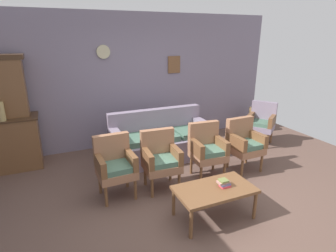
{
  "coord_description": "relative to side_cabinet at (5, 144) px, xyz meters",
  "views": [
    {
      "loc": [
        -1.63,
        -2.9,
        2.24
      ],
      "look_at": [
        0.06,
        0.98,
        0.85
      ],
      "focal_mm": 29.36,
      "sensor_mm": 36.0,
      "label": 1
    }
  ],
  "objects": [
    {
      "name": "armchair_row_middle",
      "position": [
        3.06,
        -1.6,
        0.03
      ],
      "size": [
        0.56,
        0.53,
        0.9
      ],
      "color": "#9E6B4C",
      "rests_on": "ground"
    },
    {
      "name": "wingback_chair_by_fireplace",
      "position": [
        4.91,
        -0.8,
        0.03
      ],
      "size": [
        0.7,
        0.71,
        0.9
      ],
      "color": "gray",
      "rests_on": "ground"
    },
    {
      "name": "floor_vase_by_wall",
      "position": [
        5.3,
        -0.1,
        -0.17
      ],
      "size": [
        0.25,
        0.25,
        0.59
      ],
      "primitive_type": "cylinder",
      "color": "olive",
      "rests_on": "ground"
    },
    {
      "name": "side_cabinet",
      "position": [
        0.0,
        0.0,
        0.0
      ],
      "size": [
        1.16,
        0.55,
        0.93
      ],
      "color": "brown",
      "rests_on": "ground"
    },
    {
      "name": "armchair_near_couch_end",
      "position": [
        1.55,
        -1.58,
        0.03
      ],
      "size": [
        0.54,
        0.51,
        0.9
      ],
      "color": "#9E6B4C",
      "rests_on": "ground"
    },
    {
      "name": "wall_back_with_decor",
      "position": [
        2.46,
        0.38,
        0.89
      ],
      "size": [
        6.4,
        0.09,
        2.7
      ],
      "color": "gray",
      "rests_on": "ground"
    },
    {
      "name": "ground_plane",
      "position": [
        2.45,
        -2.25,
        -0.47
      ],
      "size": [
        7.68,
        7.68,
        0.0
      ],
      "primitive_type": "plane",
      "color": "brown"
    },
    {
      "name": "armchair_by_doorway",
      "position": [
        3.79,
        -1.64,
        0.03
      ],
      "size": [
        0.54,
        0.51,
        0.9
      ],
      "color": "#9E6B4C",
      "rests_on": "ground"
    },
    {
      "name": "vase_on_cabinet",
      "position": [
        0.06,
        -0.18,
        0.62
      ],
      "size": [
        0.12,
        0.12,
        0.32
      ],
      "primitive_type": "cylinder",
      "color": "tan",
      "rests_on": "side_cabinet"
    },
    {
      "name": "book_stack_on_table",
      "position": [
        2.7,
        -2.62,
        0.0
      ],
      "size": [
        0.15,
        0.12,
        0.1
      ],
      "color": "#E74354",
      "rests_on": "coffee_table"
    },
    {
      "name": "floral_couch",
      "position": [
        2.64,
        -0.63,
        -0.14
      ],
      "size": [
        1.87,
        0.8,
        0.9
      ],
      "color": "gray",
      "rests_on": "ground"
    },
    {
      "name": "armchair_near_cabinet",
      "position": [
        2.23,
        -1.64,
        0.03
      ],
      "size": [
        0.55,
        0.52,
        0.9
      ],
      "color": "#9E6B4C",
      "rests_on": "ground"
    },
    {
      "name": "coffee_table",
      "position": [
        2.57,
        -2.61,
        -0.09
      ],
      "size": [
        1.0,
        0.56,
        0.42
      ],
      "color": "brown",
      "rests_on": "ground"
    }
  ]
}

